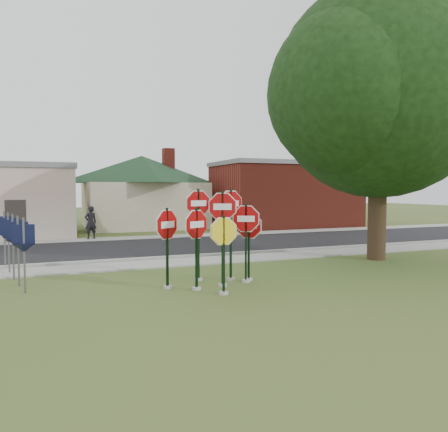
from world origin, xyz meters
name	(u,v)px	position (x,y,z in m)	size (l,w,h in m)	color
ground	(236,297)	(0.00, 0.00, 0.00)	(120.00, 120.00, 0.00)	#3C5921
sidewalk_near	(177,263)	(0.00, 5.50, 0.03)	(60.00, 1.60, 0.06)	gray
road	(151,248)	(0.00, 10.00, 0.02)	(60.00, 7.00, 0.04)	black
sidewalk_far	(134,238)	(0.00, 14.30, 0.03)	(60.00, 1.60, 0.06)	gray
curb	(170,258)	(0.00, 6.50, 0.07)	(60.00, 0.20, 0.14)	gray
stop_sign_center	(223,224)	(0.13, 1.26, 1.77)	(1.01, 0.46, 2.81)	#A5A19A
stop_sign_yellow	(224,245)	(-0.18, 0.41, 1.29)	(1.03, 0.24, 2.17)	#A5A19A
stop_sign_left	(196,238)	(-0.68, 1.15, 1.44)	(1.00, 0.50, 2.35)	#A5A19A
stop_sign_right	(246,232)	(0.99, 1.57, 1.50)	(1.01, 0.49, 2.43)	#A5A19A
stop_sign_back_right	(231,220)	(0.68, 1.98, 1.82)	(1.09, 0.24, 2.86)	#A5A19A
stop_sign_back_left	(198,221)	(-0.25, 2.28, 1.81)	(1.07, 0.24, 2.87)	#A5A19A
stop_sign_far_right	(249,237)	(1.16, 1.74, 1.33)	(0.85, 0.72, 2.20)	#A5A19A
stop_sign_far_left	(167,237)	(-1.37, 1.62, 1.44)	(0.97, 0.66, 2.35)	#A5A19A
route_sign_row	(13,240)	(-5.40, 4.50, 1.22)	(1.43, 4.63, 2.00)	#59595E
building_house	(142,177)	(2.00, 22.00, 3.65)	(11.60, 11.60, 6.20)	#BFB198
building_brick	(285,194)	(12.00, 18.50, 2.40)	(10.20, 6.20, 4.75)	maroon
oak_tree	(380,91)	(7.50, 3.50, 6.51)	(11.81, 11.21, 10.62)	black
bg_tree_right	(336,161)	(22.00, 26.00, 5.58)	(5.60, 5.60, 8.40)	black
pedestrian	(91,222)	(-2.29, 14.55, 0.95)	(0.65, 0.43, 1.78)	black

